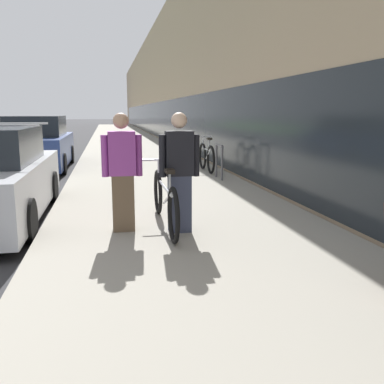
% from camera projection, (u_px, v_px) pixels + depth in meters
% --- Properties ---
extents(sidewalk_slab, '(4.18, 70.00, 0.11)m').
position_uv_depth(sidewalk_slab, '(128.00, 143.00, 23.67)').
color(sidewalk_slab, gray).
rests_on(sidewalk_slab, ground).
extents(storefront_facade, '(10.01, 70.00, 7.39)m').
position_uv_depth(storefront_facade, '(217.00, 86.00, 32.08)').
color(storefront_facade, tan).
rests_on(storefront_facade, ground).
extents(tandem_bicycle, '(0.52, 2.33, 0.90)m').
position_uv_depth(tandem_bicycle, '(165.00, 200.00, 6.04)').
color(tandem_bicycle, black).
rests_on(tandem_bicycle, sidewalk_slab).
extents(person_rider, '(0.55, 0.21, 1.61)m').
position_uv_depth(person_rider, '(179.00, 173.00, 5.72)').
color(person_rider, '#33384C').
rests_on(person_rider, sidewalk_slab).
extents(person_bystander, '(0.54, 0.21, 1.60)m').
position_uv_depth(person_bystander, '(122.00, 173.00, 5.77)').
color(person_bystander, brown).
rests_on(person_bystander, sidewalk_slab).
extents(bike_rack_hoop, '(0.05, 0.60, 0.84)m').
position_uv_depth(bike_rack_hoop, '(219.00, 158.00, 10.42)').
color(bike_rack_hoop, '#4C4C51').
rests_on(bike_rack_hoop, sidewalk_slab).
extents(cruiser_bike_nearest, '(0.52, 1.75, 0.95)m').
position_uv_depth(cruiser_bike_nearest, '(207.00, 157.00, 11.76)').
color(cruiser_bike_nearest, black).
rests_on(cruiser_bike_nearest, sidewalk_slab).
extents(vintage_roadster_curbside, '(1.86, 4.75, 1.61)m').
position_uv_depth(vintage_roadster_curbside, '(38.00, 145.00, 13.04)').
color(vintage_roadster_curbside, navy).
rests_on(vintage_roadster_curbside, ground).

